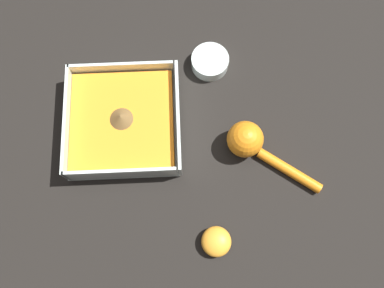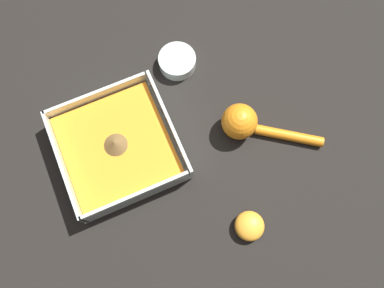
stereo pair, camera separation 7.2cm
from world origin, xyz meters
TOP-DOWN VIEW (x-y plane):
  - ground_plane at (0.00, 0.00)m, footprint 4.00×4.00m
  - square_dish at (0.01, -0.00)m, footprint 0.22×0.22m
  - spice_bowl at (0.14, -0.18)m, footprint 0.08×0.08m
  - lemon_squeezer at (-0.05, -0.25)m, footprint 0.14×0.18m
  - lemon_half at (-0.23, -0.17)m, footprint 0.06×0.06m

SIDE VIEW (x-z plane):
  - ground_plane at x=0.00m, z-range 0.00..0.00m
  - spice_bowl at x=0.14m, z-range 0.00..0.03m
  - lemon_half at x=-0.23m, z-range 0.00..0.03m
  - square_dish at x=0.01m, z-range -0.01..0.05m
  - lemon_squeezer at x=-0.05m, z-range 0.00..0.07m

